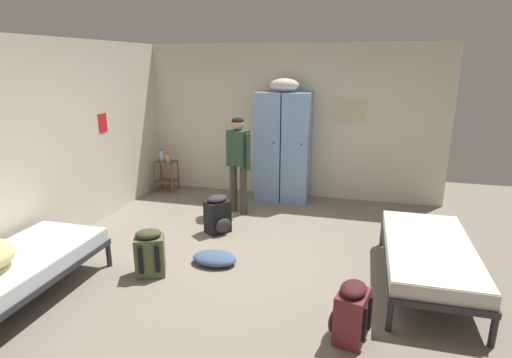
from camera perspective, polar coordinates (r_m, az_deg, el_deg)
The scene contains 13 objects.
ground_plane at distance 5.13m, azimuth -0.76°, elevation -11.04°, with size 8.37×8.37×0.00m, color gray.
room_backdrop at distance 6.33m, azimuth -8.93°, elevation 6.62°, with size 5.21×5.29×2.63m.
locker_bank at distance 6.99m, azimuth 3.81°, elevation 4.78°, with size 0.90×0.55×2.07m.
shelf_unit at distance 7.76m, azimuth -12.40°, elevation 0.84°, with size 0.38×0.30×0.57m.
bed_right at distance 4.78m, azimuth 22.90°, elevation -9.47°, with size 0.90×1.90×0.49m.
bed_left_front at distance 4.75m, azimuth -30.71°, elevation -10.75°, with size 0.90×1.90×0.49m.
person_traveler at distance 6.35m, azimuth -2.50°, elevation 3.16°, with size 0.44×0.31×1.52m.
water_bottle at distance 7.74m, azimuth -13.01°, elevation 3.22°, with size 0.07×0.07×0.22m.
lotion_bottle at distance 7.62m, azimuth -12.20°, elevation 2.90°, with size 0.05×0.05×0.17m.
backpack_olive at distance 4.83m, azimuth -14.57°, elevation -9.98°, with size 0.39×0.40×0.55m.
backpack_maroon at distance 3.79m, azimuth 13.04°, elevation -17.74°, with size 0.38×0.37×0.55m.
backpack_black at distance 5.79m, azimuth -5.33°, elevation -5.02°, with size 0.42×0.41×0.55m.
clothes_pile_denim at distance 5.01m, azimuth -5.79°, elevation -10.92°, with size 0.54×0.36×0.14m.
Camera 1 is at (1.22, -4.40, 2.35)m, focal length 28.71 mm.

